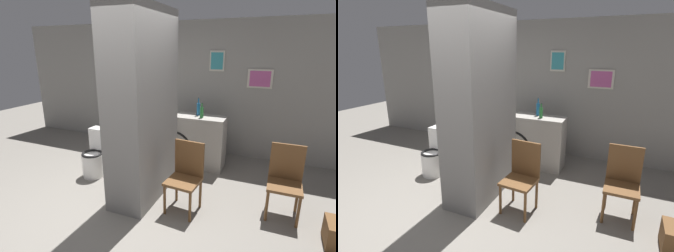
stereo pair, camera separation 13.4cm
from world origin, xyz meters
The scene contains 10 objects.
ground_plane centered at (0.00, 0.00, 0.00)m, with size 14.00×14.00×0.00m, color slate.
wall_back centered at (0.00, 2.63, 1.30)m, with size 8.00×0.09×2.60m.
pillar_center centered at (0.15, 0.63, 1.30)m, with size 0.56×1.26×2.60m.
counter_shelf centered at (0.49, 1.84, 0.47)m, with size 1.14×0.44×0.93m.
toilet centered at (-0.90, 0.83, 0.33)m, with size 0.36×0.52×0.78m.
chair_near_pillar centered at (0.83, 0.48, 0.50)m, with size 0.44×0.44×0.92m.
chair_by_doorway centered at (2.03, 0.86, 0.50)m, with size 0.41×0.41×0.92m.
bicycle centered at (-0.29, 1.62, 0.36)m, with size 1.67×0.42×0.74m.
bottle_tall centered at (0.56, 1.92, 1.05)m, with size 0.06×0.06×0.33m.
bottle_short centered at (0.66, 1.78, 1.03)m, with size 0.06×0.06×0.27m.
Camera 2 is at (1.95, -2.41, 2.07)m, focal length 28.00 mm.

